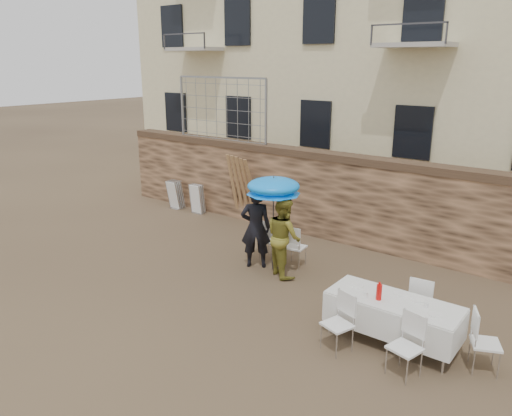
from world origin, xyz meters
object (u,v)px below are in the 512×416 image
Objects in this scene: couple_chair_right at (295,246)px; soda_bottle at (379,292)px; woman_dress at (284,237)px; table_chair_front_left at (337,323)px; umbrella at (273,189)px; man_suit at (256,227)px; table_chair_back at (422,301)px; couple_chair_left at (270,239)px; table_chair_front_right at (405,347)px; chair_stack_left at (178,194)px; table_chair_side at (486,342)px; chair_stack_right at (199,198)px; banquet_table at (394,302)px.

soda_bottle is (2.80, -1.88, 0.43)m from couple_chair_right.
table_chair_front_left is at bearing 170.83° from woman_dress.
umbrella reaches higher than couple_chair_right.
man_suit reaches higher than table_chair_back.
couple_chair_left is (0.00, 0.55, -0.44)m from man_suit.
umbrella is at bearing 161.42° from table_chair_front_left.
table_chair_front_right is 1.04× the size of chair_stack_left.
chair_stack_left is (-4.77, 2.23, -0.46)m from man_suit.
woman_dress is at bearing -12.61° from table_chair_back.
table_chair_front_right is 1.24m from table_chair_side.
umbrella is 1.48m from couple_chair_left.
chair_stack_right is at bearing -24.28° from table_chair_back.
chair_stack_left is (-4.77, 1.68, -0.02)m from couple_chair_left.
table_chair_back is (0.80, 1.55, 0.00)m from table_chair_front_left.
soda_bottle is (2.75, -1.33, 0.04)m from woman_dress.
man_suit is 1.91× the size of table_chair_back.
table_chair_back is at bearing 115.34° from table_chair_front_right.
umbrella is at bearing -22.40° from chair_stack_left.
table_chair_front_left is at bearing 89.11° from table_chair_side.
man_suit is 1.99× the size of chair_stack_right.
table_chair_front_right is at bearing 18.34° from table_chair_front_left.
soda_bottle reaches higher than couple_chair_right.
table_chair_front_right is 1.00× the size of table_chair_back.
chair_stack_right is (-7.57, 3.41, -0.27)m from banquet_table.
woman_dress is 1.01m from couple_chair_left.
banquet_table is 0.99m from table_chair_front_left.
table_chair_back reaches higher than banquet_table.
table_chair_front_left is 1.00× the size of table_chair_side.
couple_chair_right is 1.04× the size of chair_stack_right.
couple_chair_left is at bearing 163.83° from table_chair_front_right.
soda_bottle is at bearing -175.61° from woman_dress.
table_chair_back is 1.39m from table_chair_side.
woman_dress reaches higher than chair_stack_right.
table_chair_front_right is 1.58m from table_chair_back.
table_chair_side is (5.10, -1.63, 0.00)m from couple_chair_left.
chair_stack_left is (-8.97, 4.16, -0.02)m from table_chair_front_right.
couple_chair_right is at bearing -17.08° from chair_stack_left.
umbrella is at bearing -26.52° from chair_stack_right.
chair_stack_right is at bearing 167.11° from table_chair_front_right.
banquet_table is at bearing -21.21° from umbrella.
banquet_table is at bearing 143.75° from couple_chair_right.
table_chair_side is (4.40, -1.63, 0.00)m from couple_chair_right.
table_chair_front_right is at bearing -27.28° from chair_stack_right.
couple_chair_right is at bearing -176.46° from couple_chair_left.
couple_chair_left is at bearing -124.01° from man_suit.
table_chair_side is (0.90, 0.85, 0.00)m from table_chair_front_right.
umbrella is at bearing -13.54° from table_chair_back.
table_chair_back is at bearing 157.50° from couple_chair_right.
man_suit is at bearing 54.11° from table_chair_side.
soda_bottle is 0.27× the size of table_chair_side.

